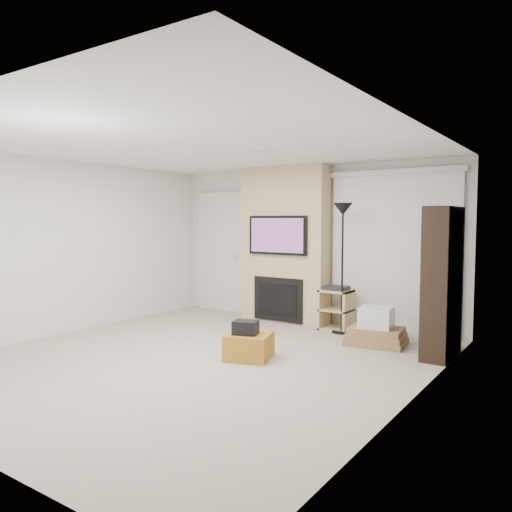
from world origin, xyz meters
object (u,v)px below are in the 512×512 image
Objects in this scene: ottoman at (249,346)px; floor_lamp at (343,231)px; av_stand at (336,307)px; box_stack at (376,330)px; bookshelf at (442,282)px.

floor_lamp is (0.33, 1.87, 1.34)m from ottoman.
av_stand is 0.82× the size of box_stack.
floor_lamp is at bearing -43.44° from av_stand.
ottoman is 0.28× the size of bookshelf.
ottoman is at bearing -99.94° from floor_lamp.
av_stand is at bearing 136.56° from floor_lamp.
ottoman is 2.32m from floor_lamp.
ottoman is 0.27× the size of floor_lamp.
av_stand is (0.17, 2.02, 0.20)m from ottoman.
ottoman is at bearing -143.51° from bookshelf.
bookshelf is (0.85, -0.12, 0.71)m from box_stack.
floor_lamp is 2.86× the size of av_stand.
box_stack is (0.83, -0.54, -0.15)m from av_stand.
box_stack reaches higher than ottoman.
bookshelf reaches higher than ottoman.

